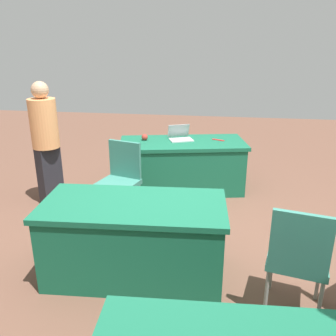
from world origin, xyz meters
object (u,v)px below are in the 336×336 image
person_attendee_standing (46,139)px  laptop_silver (180,137)px  table_foreground (182,165)px  yarn_ball (145,137)px  table_back_left (134,239)px  chair_tucked_left (120,177)px  chair_tucked_right (298,255)px  scissors_red (218,140)px

person_attendee_standing → laptop_silver: bearing=-30.0°
table_foreground → yarn_ball: (0.54, 0.01, 0.40)m
table_back_left → chair_tucked_left: (0.43, -1.07, 0.18)m
person_attendee_standing → laptop_silver: person_attendee_standing is taller
chair_tucked_left → table_foreground: bearing=-105.8°
table_back_left → chair_tucked_right: chair_tucked_right is taller
table_back_left → scissors_red: 2.37m
table_back_left → scissors_red: (-0.70, -2.23, 0.36)m
chair_tucked_left → person_attendee_standing: 1.13m
chair_tucked_right → person_attendee_standing: bearing=161.9°
person_attendee_standing → yarn_ball: person_attendee_standing is taller
chair_tucked_right → scissors_red: 2.66m
table_foreground → chair_tucked_right: 2.69m
laptop_silver → scissors_red: bearing=162.6°
table_back_left → laptop_silver: 2.22m
table_foreground → chair_tucked_right: chair_tucked_right is taller
laptop_silver → yarn_ball: 0.51m
person_attendee_standing → scissors_red: bearing=-35.1°
chair_tucked_right → scissors_red: size_ratio=5.29×
chair_tucked_left → chair_tucked_right: size_ratio=0.99×
person_attendee_standing → table_back_left: bearing=-99.7°
laptop_silver → yarn_ball: bearing=-10.0°
table_back_left → yarn_ball: yarn_ball is taller
chair_tucked_left → table_back_left: bearing=127.9°
person_attendee_standing → yarn_ball: (-1.13, -0.72, -0.12)m
table_foreground → scissors_red: 0.63m
chair_tucked_left → scissors_red: (-1.13, -1.17, 0.19)m
table_foreground → person_attendee_standing: bearing=23.8°
table_foreground → table_back_left: bearing=84.4°
chair_tucked_right → laptop_silver: chair_tucked_right is taller
chair_tucked_left → chair_tucked_right: (-1.78, 1.41, 0.01)m
chair_tucked_right → person_attendee_standing: person_attendee_standing is taller
table_foreground → chair_tucked_left: chair_tucked_left is taller
chair_tucked_left → scissors_red: bearing=-118.1°
table_back_left → person_attendee_standing: person_attendee_standing is taller
table_back_left → chair_tucked_right: (-1.35, 0.34, 0.18)m
table_foreground → chair_tucked_right: size_ratio=1.98×
chair_tucked_left → yarn_ball: 1.04m
yarn_ball → laptop_silver: bearing=-167.6°
yarn_ball → person_attendee_standing: bearing=32.7°
table_foreground → yarn_ball: yarn_ball is taller
table_foreground → laptop_silver: (0.04, -0.10, 0.40)m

